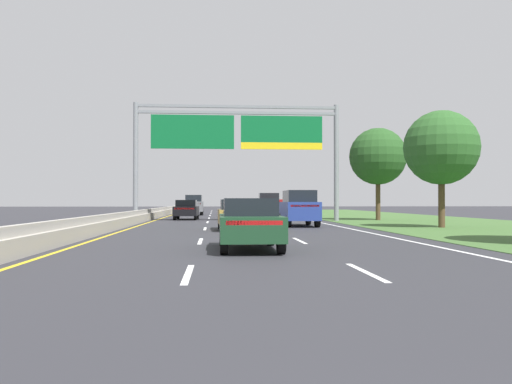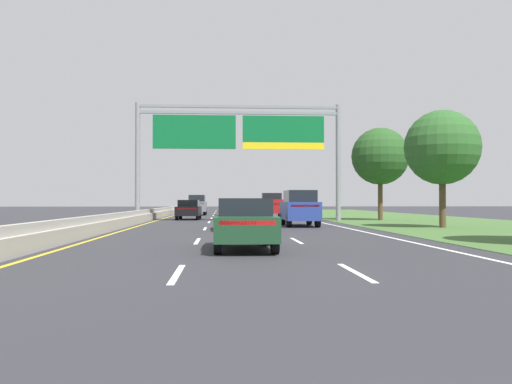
{
  "view_description": "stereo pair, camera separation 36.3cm",
  "coord_description": "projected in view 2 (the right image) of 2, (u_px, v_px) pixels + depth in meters",
  "views": [
    {
      "loc": [
        -1.29,
        -0.65,
        1.49
      ],
      "look_at": [
        0.91,
        28.73,
        1.98
      ],
      "focal_mm": 38.03,
      "sensor_mm": 36.0,
      "label": 1
    },
    {
      "loc": [
        -0.93,
        -0.68,
        1.49
      ],
      "look_at": [
        0.91,
        28.73,
        1.98
      ],
      "focal_mm": 38.03,
      "sensor_mm": 36.0,
      "label": 2
    }
  ],
  "objects": [
    {
      "name": "median_barrier_concrete",
      "position": [
        135.0,
        218.0,
        35.23
      ],
      "size": [
        0.6,
        110.0,
        0.85
      ],
      "color": "#A8A399",
      "rests_on": "ground"
    },
    {
      "name": "roadside_tree_mid",
      "position": [
        442.0,
        148.0,
        30.0
      ],
      "size": [
        4.14,
        4.14,
        6.53
      ],
      "color": "#4C3823",
      "rests_on": "ground"
    },
    {
      "name": "overhead_sign_gantry",
      "position": [
        239.0,
        137.0,
        39.59
      ],
      "size": [
        15.06,
        0.42,
        8.63
      ],
      "color": "gray",
      "rests_on": "ground"
    },
    {
      "name": "car_grey_left_lane_suv",
      "position": [
        197.0,
        205.0,
        57.16
      ],
      "size": [
        1.91,
        4.7,
        2.11
      ],
      "rotation": [
        0.0,
        0.0,
        1.57
      ],
      "color": "slate",
      "rests_on": "ground"
    },
    {
      "name": "roadside_tree_far",
      "position": [
        380.0,
        156.0,
        41.63
      ],
      "size": [
        4.38,
        4.38,
        7.12
      ],
      "color": "#4C3823",
      "rests_on": "ground"
    },
    {
      "name": "grass_verge_right",
      "position": [
        443.0,
        223.0,
        36.5
      ],
      "size": [
        14.0,
        110.0,
        0.02
      ],
      "primitive_type": "cube",
      "color": "#3D602D",
      "rests_on": "ground"
    },
    {
      "name": "lane_striping",
      "position": [
        237.0,
        224.0,
        35.18
      ],
      "size": [
        11.96,
        106.0,
        0.01
      ],
      "color": "white",
      "rests_on": "ground"
    },
    {
      "name": "car_darkgreen_centre_lane_sedan",
      "position": [
        244.0,
        223.0,
        16.63
      ],
      "size": [
        1.83,
        4.4,
        1.57
      ],
      "rotation": [
        0.0,
        0.0,
        1.57
      ],
      "color": "#193D23",
      "rests_on": "ground"
    },
    {
      "name": "car_gold_centre_lane_sedan",
      "position": [
        236.0,
        214.0,
        27.86
      ],
      "size": [
        1.88,
        4.42,
        1.57
      ],
      "rotation": [
        0.0,
        0.0,
        1.58
      ],
      "color": "#A38438",
      "rests_on": "ground"
    },
    {
      "name": "ground_plane",
      "position": [
        236.0,
        224.0,
        35.63
      ],
      "size": [
        220.0,
        220.0,
        0.0
      ],
      "primitive_type": "plane",
      "color": "#2B2B30"
    },
    {
      "name": "car_black_left_lane_sedan",
      "position": [
        189.0,
        209.0,
        43.46
      ],
      "size": [
        1.9,
        4.43,
        1.57
      ],
      "rotation": [
        0.0,
        0.0,
        1.55
      ],
      "color": "black",
      "rests_on": "ground"
    },
    {
      "name": "pickup_truck_red",
      "position": [
        272.0,
        206.0,
        48.11
      ],
      "size": [
        2.15,
        5.45,
        2.2
      ],
      "rotation": [
        0.0,
        0.0,
        1.54
      ],
      "color": "maroon",
      "rests_on": "ground"
    },
    {
      "name": "car_blue_right_lane_suv",
      "position": [
        300.0,
        208.0,
        32.11
      ],
      "size": [
        1.94,
        4.72,
        2.11
      ],
      "rotation": [
        0.0,
        0.0,
        1.56
      ],
      "color": "navy",
      "rests_on": "ground"
    }
  ]
}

